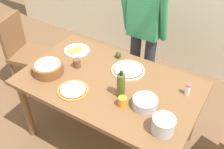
% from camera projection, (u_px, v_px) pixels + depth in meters
% --- Properties ---
extents(ground, '(8.00, 8.00, 0.00)m').
position_uv_depth(ground, '(110.00, 136.00, 2.82)').
color(ground, brown).
extents(dining_table, '(1.60, 0.96, 0.76)m').
position_uv_depth(dining_table, '(109.00, 89.00, 2.40)').
color(dining_table, brown).
rests_on(dining_table, ground).
extents(person_cook, '(0.49, 0.25, 1.62)m').
position_uv_depth(person_cook, '(145.00, 27.00, 2.74)').
color(person_cook, '#2D2D38').
rests_on(person_cook, ground).
extents(chair_wooden_left, '(0.48, 0.48, 0.95)m').
position_uv_depth(chair_wooden_left, '(23.00, 50.00, 3.14)').
color(chair_wooden_left, brown).
rests_on(chair_wooden_left, ground).
extents(pizza_raw_on_board, '(0.32, 0.32, 0.02)m').
position_uv_depth(pizza_raw_on_board, '(128.00, 70.00, 2.46)').
color(pizza_raw_on_board, beige).
rests_on(pizza_raw_on_board, dining_table).
extents(pizza_cooked_on_tray, '(0.27, 0.27, 0.02)m').
position_uv_depth(pizza_cooked_on_tray, '(73.00, 90.00, 2.25)').
color(pizza_cooked_on_tray, '#C67A33').
rests_on(pizza_cooked_on_tray, dining_table).
extents(plate_with_slice, '(0.26, 0.26, 0.02)m').
position_uv_depth(plate_with_slice, '(77.00, 50.00, 2.72)').
color(plate_with_slice, white).
rests_on(plate_with_slice, dining_table).
extents(popcorn_bowl, '(0.28, 0.28, 0.11)m').
position_uv_depth(popcorn_bowl, '(48.00, 67.00, 2.41)').
color(popcorn_bowl, brown).
rests_on(popcorn_bowl, dining_table).
extents(mixing_bowl_steel, '(0.20, 0.20, 0.08)m').
position_uv_depth(mixing_bowl_steel, '(145.00, 103.00, 2.08)').
color(mixing_bowl_steel, '#B7B7BC').
rests_on(mixing_bowl_steel, dining_table).
extents(olive_oil_bottle, '(0.07, 0.07, 0.26)m').
position_uv_depth(olive_oil_bottle, '(121.00, 85.00, 2.14)').
color(olive_oil_bottle, '#47561E').
rests_on(olive_oil_bottle, dining_table).
extents(steel_pot, '(0.17, 0.17, 0.13)m').
position_uv_depth(steel_pot, '(163.00, 125.00, 1.88)').
color(steel_pot, '#B7B7BC').
rests_on(steel_pot, dining_table).
extents(cup_orange, '(0.07, 0.07, 0.08)m').
position_uv_depth(cup_orange, '(122.00, 102.00, 2.09)').
color(cup_orange, orange).
rests_on(cup_orange, dining_table).
extents(cup_small_brown, '(0.07, 0.07, 0.08)m').
position_uv_depth(cup_small_brown, '(77.00, 63.00, 2.49)').
color(cup_small_brown, brown).
rests_on(cup_small_brown, dining_table).
extents(salt_shaker, '(0.04, 0.04, 0.11)m').
position_uv_depth(salt_shaker, '(188.00, 89.00, 2.19)').
color(salt_shaker, white).
rests_on(salt_shaker, dining_table).
extents(avocado, '(0.06, 0.06, 0.07)m').
position_uv_depth(avocado, '(118.00, 55.00, 2.61)').
color(avocado, '#2D4219').
rests_on(avocado, dining_table).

